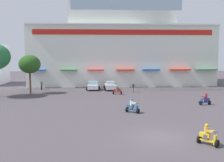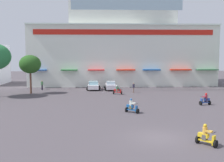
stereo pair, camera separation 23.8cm
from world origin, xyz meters
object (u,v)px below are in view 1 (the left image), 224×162
at_px(parked_car_1, 110,85).
at_px(scooter_rider_4, 132,107).
at_px(scooter_rider_0, 117,90).
at_px(scooter_rider_1, 205,100).
at_px(pedestrian_1, 41,85).
at_px(pedestrian_0, 133,87).
at_px(parked_car_0, 93,86).
at_px(plaza_tree_2, 30,64).
at_px(scooter_rider_2, 208,136).

relative_size(parked_car_1, scooter_rider_4, 2.76).
height_order(scooter_rider_0, scooter_rider_1, scooter_rider_1).
relative_size(parked_car_1, pedestrian_1, 2.58).
relative_size(parked_car_1, pedestrian_0, 2.58).
bearing_deg(scooter_rider_1, scooter_rider_4, -157.87).
distance_m(parked_car_0, parked_car_1, 2.95).
bearing_deg(plaza_tree_2, scooter_rider_0, -5.55).
bearing_deg(scooter_rider_2, pedestrian_1, 121.34).
bearing_deg(scooter_rider_0, scooter_rider_1, -41.53).
height_order(plaza_tree_2, parked_car_1, plaza_tree_2).
relative_size(scooter_rider_1, pedestrian_1, 0.91).
bearing_deg(scooter_rider_0, scooter_rider_4, -86.78).
relative_size(plaza_tree_2, parked_car_1, 1.44).
xyz_separation_m(plaza_tree_2, parked_car_0, (9.72, 3.88, -3.83)).
bearing_deg(pedestrian_1, scooter_rider_0, -23.59).
xyz_separation_m(scooter_rider_4, pedestrian_0, (1.95, 14.21, 0.31)).
bearing_deg(pedestrian_1, plaza_tree_2, -100.54).
height_order(parked_car_0, scooter_rider_1, parked_car_0).
bearing_deg(parked_car_0, scooter_rider_1, -45.44).
relative_size(scooter_rider_4, pedestrian_0, 0.93).
height_order(plaza_tree_2, parked_car_0, plaza_tree_2).
height_order(parked_car_0, parked_car_1, parked_car_0).
bearing_deg(parked_car_1, pedestrian_1, 177.62).
distance_m(parked_car_0, scooter_rider_1, 19.92).
distance_m(parked_car_0, scooter_rider_2, 29.38).
height_order(scooter_rider_0, pedestrian_0, pedestrian_0).
xyz_separation_m(scooter_rider_0, scooter_rider_2, (4.61, -22.94, 0.01)).
bearing_deg(parked_car_1, parked_car_0, 177.62).
xyz_separation_m(scooter_rider_2, pedestrian_0, (-1.94, 24.32, 0.33)).
bearing_deg(parked_car_0, parked_car_1, -2.38).
height_order(parked_car_0, pedestrian_1, pedestrian_1).
height_order(scooter_rider_2, scooter_rider_4, scooter_rider_4).
bearing_deg(scooter_rider_1, scooter_rider_0, 138.47).
height_order(plaza_tree_2, scooter_rider_0, plaza_tree_2).
distance_m(scooter_rider_0, scooter_rider_2, 23.40).
bearing_deg(scooter_rider_2, scooter_rider_1, 68.30).
height_order(pedestrian_0, pedestrian_1, pedestrian_0).
relative_size(parked_car_0, scooter_rider_0, 2.63).
bearing_deg(scooter_rider_4, plaza_tree_2, 135.24).
bearing_deg(parked_car_1, scooter_rider_4, -84.92).
bearing_deg(pedestrian_0, parked_car_0, 149.50).
xyz_separation_m(plaza_tree_2, scooter_rider_0, (13.55, -1.32, -4.00)).
bearing_deg(scooter_rider_0, plaza_tree_2, 174.45).
bearing_deg(plaza_tree_2, scooter_rider_2, -53.19).
relative_size(parked_car_1, scooter_rider_1, 2.84).
bearing_deg(plaza_tree_2, scooter_rider_1, -23.51).
height_order(parked_car_0, scooter_rider_4, scooter_rider_4).
xyz_separation_m(scooter_rider_1, pedestrian_1, (-22.91, 14.57, 0.30)).
xyz_separation_m(scooter_rider_1, scooter_rider_4, (-9.44, -3.84, 0.01)).
height_order(scooter_rider_0, scooter_rider_4, scooter_rider_4).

